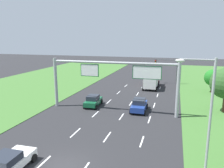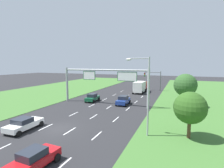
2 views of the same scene
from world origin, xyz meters
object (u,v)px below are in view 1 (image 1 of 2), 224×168
object	(u,v)px
box_truck	(152,80)
car_mid_lane	(139,105)
street_lamp	(205,108)
car_lead_silver	(93,101)
sign_gantry	(114,76)
car_near_red	(8,163)
traffic_light_mast	(168,66)
roadside_tree_far	(213,78)

from	to	relation	value
box_truck	car_mid_lane	bearing A→B (deg)	-89.67
box_truck	street_lamp	world-z (taller)	street_lamp
car_lead_silver	sign_gantry	xyz separation A→B (m)	(3.59, -1.40, 4.08)
car_near_red	car_lead_silver	world-z (taller)	car_lead_silver
car_lead_silver	car_mid_lane	world-z (taller)	car_mid_lane
street_lamp	car_mid_lane	bearing A→B (deg)	116.69
car_lead_silver	car_mid_lane	size ratio (longest dim) A/B	0.95
traffic_light_mast	street_lamp	distance (m)	32.75
sign_gantry	street_lamp	size ratio (longest dim) A/B	2.03
box_truck	traffic_light_mast	distance (m)	6.00
car_lead_silver	car_mid_lane	xyz separation A→B (m)	(6.77, -0.29, 0.03)
car_near_red	roadside_tree_far	distance (m)	35.30
traffic_light_mast	roadside_tree_far	distance (m)	10.07
roadside_tree_far	sign_gantry	bearing A→B (deg)	-133.61
car_near_red	box_truck	bearing A→B (deg)	75.45
car_lead_silver	street_lamp	world-z (taller)	street_lamp
car_mid_lane	car_lead_silver	bearing A→B (deg)	175.76
car_mid_lane	box_truck	xyz separation A→B (m)	(0.06, 14.72, 0.82)
traffic_light_mast	roadside_tree_far	size ratio (longest dim) A/B	1.31
car_near_red	car_lead_silver	distance (m)	16.84
box_truck	car_near_red	bearing A→B (deg)	-102.12
car_lead_silver	sign_gantry	distance (m)	5.61
sign_gantry	street_lamp	bearing A→B (deg)	-50.69
car_near_red	car_lead_silver	size ratio (longest dim) A/B	1.14
roadside_tree_far	car_near_red	bearing A→B (deg)	-120.65
car_lead_silver	car_near_red	bearing A→B (deg)	-93.98
car_lead_silver	roadside_tree_far	xyz separation A→B (m)	(17.77, 13.48, 1.95)
sign_gantry	street_lamp	xyz separation A→B (m)	(9.70, -11.84, 0.19)
box_truck	traffic_light_mast	bearing A→B (deg)	60.68
sign_gantry	roadside_tree_far	size ratio (longest dim) A/B	4.04
sign_gantry	box_truck	bearing A→B (deg)	78.44
box_truck	car_lead_silver	bearing A→B (deg)	-114.77
box_truck	street_lamp	distance (m)	28.63
traffic_light_mast	roadside_tree_far	xyz separation A→B (m)	(8.16, -5.80, -1.10)
car_near_red	box_truck	world-z (taller)	box_truck
car_near_red	box_truck	size ratio (longest dim) A/B	0.63
traffic_light_mast	car_lead_silver	bearing A→B (deg)	-116.50
traffic_light_mast	car_near_red	bearing A→B (deg)	-105.19
car_lead_silver	traffic_light_mast	bearing A→B (deg)	60.20
sign_gantry	roadside_tree_far	bearing A→B (deg)	46.39
car_near_red	car_mid_lane	distance (m)	17.96
traffic_light_mast	roadside_tree_far	world-z (taller)	traffic_light_mast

